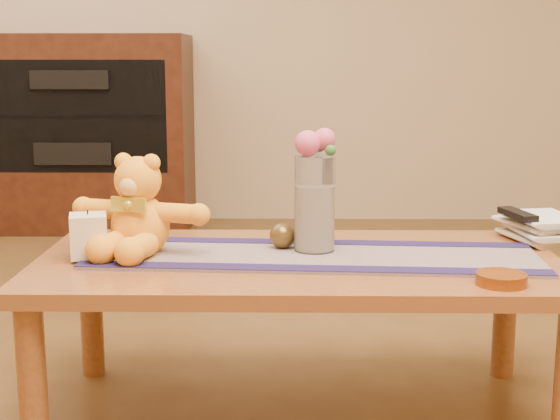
{
  "coord_description": "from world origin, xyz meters",
  "views": [
    {
      "loc": [
        -0.02,
        -2.1,
        0.98
      ],
      "look_at": [
        -0.05,
        0.0,
        0.58
      ],
      "focal_mm": 51.77,
      "sensor_mm": 36.0,
      "label": 1
    }
  ],
  "objects_px": {
    "amber_dish": "(501,279)",
    "bronze_ball": "(282,236)",
    "teddy_bear": "(140,206)",
    "pillar_candle": "(89,236)",
    "book_bottom": "(514,239)",
    "tv_remote": "(518,214)",
    "glass_vase": "(315,204)"
  },
  "relations": [
    {
      "from": "amber_dish",
      "to": "bronze_ball",
      "type": "bearing_deg",
      "value": 147.48
    },
    {
      "from": "pillar_candle",
      "to": "glass_vase",
      "type": "height_order",
      "value": "glass_vase"
    },
    {
      "from": "bronze_ball",
      "to": "amber_dish",
      "type": "relative_size",
      "value": 0.58
    },
    {
      "from": "pillar_candle",
      "to": "glass_vase",
      "type": "distance_m",
      "value": 0.61
    },
    {
      "from": "teddy_bear",
      "to": "book_bottom",
      "type": "xyz_separation_m",
      "value": [
        1.06,
        0.15,
        -0.12
      ]
    },
    {
      "from": "bronze_ball",
      "to": "book_bottom",
      "type": "xyz_separation_m",
      "value": [
        0.67,
        0.11,
        -0.03
      ]
    },
    {
      "from": "glass_vase",
      "to": "tv_remote",
      "type": "distance_m",
      "value": 0.6
    },
    {
      "from": "teddy_bear",
      "to": "amber_dish",
      "type": "height_order",
      "value": "teddy_bear"
    },
    {
      "from": "glass_vase",
      "to": "amber_dish",
      "type": "bearing_deg",
      "value": -35.29
    },
    {
      "from": "teddy_bear",
      "to": "pillar_candle",
      "type": "xyz_separation_m",
      "value": [
        -0.13,
        -0.07,
        -0.07
      ]
    },
    {
      "from": "tv_remote",
      "to": "book_bottom",
      "type": "bearing_deg",
      "value": 90.0
    },
    {
      "from": "pillar_candle",
      "to": "bronze_ball",
      "type": "xyz_separation_m",
      "value": [
        0.51,
        0.1,
        -0.02
      ]
    },
    {
      "from": "book_bottom",
      "to": "tv_remote",
      "type": "xyz_separation_m",
      "value": [
        0.0,
        -0.01,
        0.07
      ]
    },
    {
      "from": "bronze_ball",
      "to": "amber_dish",
      "type": "height_order",
      "value": "bronze_ball"
    },
    {
      "from": "pillar_candle",
      "to": "tv_remote",
      "type": "bearing_deg",
      "value": 9.95
    },
    {
      "from": "glass_vase",
      "to": "book_bottom",
      "type": "xyz_separation_m",
      "value": [
        0.58,
        0.14,
        -0.13
      ]
    },
    {
      "from": "teddy_bear",
      "to": "pillar_candle",
      "type": "bearing_deg",
      "value": -136.1
    },
    {
      "from": "teddy_bear",
      "to": "bronze_ball",
      "type": "bearing_deg",
      "value": 21.76
    },
    {
      "from": "teddy_bear",
      "to": "tv_remote",
      "type": "height_order",
      "value": "teddy_bear"
    },
    {
      "from": "tv_remote",
      "to": "amber_dish",
      "type": "distance_m",
      "value": 0.47
    },
    {
      "from": "bronze_ball",
      "to": "tv_remote",
      "type": "bearing_deg",
      "value": 8.74
    },
    {
      "from": "pillar_candle",
      "to": "tv_remote",
      "type": "height_order",
      "value": "pillar_candle"
    },
    {
      "from": "teddy_bear",
      "to": "tv_remote",
      "type": "xyz_separation_m",
      "value": [
        1.06,
        0.14,
        -0.05
      ]
    },
    {
      "from": "glass_vase",
      "to": "amber_dish",
      "type": "xyz_separation_m",
      "value": [
        0.43,
        -0.31,
        -0.12
      ]
    },
    {
      "from": "glass_vase",
      "to": "teddy_bear",
      "type": "bearing_deg",
      "value": -178.44
    },
    {
      "from": "book_bottom",
      "to": "amber_dish",
      "type": "distance_m",
      "value": 0.47
    },
    {
      "from": "bronze_ball",
      "to": "book_bottom",
      "type": "bearing_deg",
      "value": 9.57
    },
    {
      "from": "book_bottom",
      "to": "glass_vase",
      "type": "bearing_deg",
      "value": 177.29
    },
    {
      "from": "book_bottom",
      "to": "tv_remote",
      "type": "bearing_deg",
      "value": -93.0
    },
    {
      "from": "glass_vase",
      "to": "bronze_ball",
      "type": "distance_m",
      "value": 0.13
    },
    {
      "from": "teddy_bear",
      "to": "bronze_ball",
      "type": "height_order",
      "value": "teddy_bear"
    },
    {
      "from": "book_bottom",
      "to": "amber_dish",
      "type": "relative_size",
      "value": 1.85
    }
  ]
}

